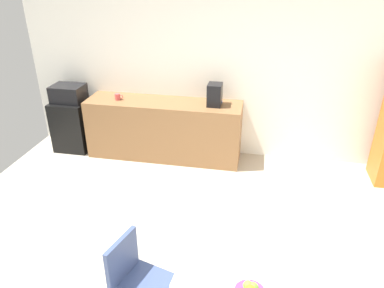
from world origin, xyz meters
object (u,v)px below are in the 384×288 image
microwave (68,93)px  coffee_maker (215,95)px  mini_fridge (73,125)px  chair_navy (133,273)px  mug_green (217,102)px  mug_white (118,97)px

microwave → coffee_maker: 2.29m
mini_fridge → microwave: bearing=0.0°
microwave → coffee_maker: bearing=0.0°
mini_fridge → microwave: microwave is taller
microwave → coffee_maker: size_ratio=1.50×
chair_navy → coffee_maker: size_ratio=2.59×
microwave → coffee_maker: (2.28, 0.00, 0.13)m
microwave → coffee_maker: coffee_maker is taller
microwave → chair_navy: bearing=-55.1°
mini_fridge → chair_navy: size_ratio=0.97×
coffee_maker → chair_navy: bearing=-95.0°
mug_green → coffee_maker: bearing=-144.5°
mini_fridge → mug_green: bearing=0.5°
chair_navy → mug_green: bearing=84.5°
mini_fridge → mug_green: (2.31, 0.02, 0.55)m
chair_navy → coffee_maker: (0.25, 2.91, 0.54)m
mini_fridge → mug_white: (0.83, -0.05, 0.55)m
chair_navy → mug_white: (-1.20, 2.86, 0.43)m
mini_fridge → chair_navy: chair_navy is taller
microwave → mug_white: bearing=-3.2°
chair_navy → mug_white: 3.13m
mini_fridge → mug_white: mug_white is taller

